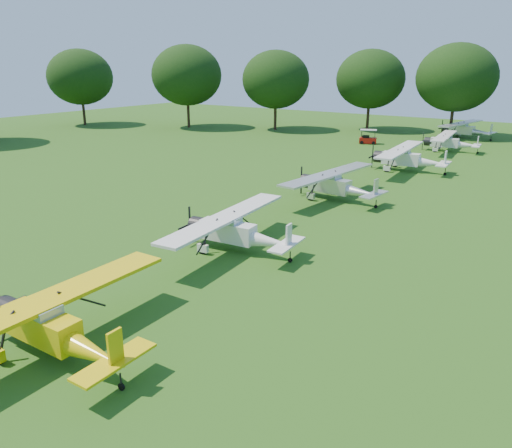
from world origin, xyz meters
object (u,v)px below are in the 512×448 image
Objects in this scene: aircraft_4 at (336,184)px; aircraft_5 at (407,157)px; aircraft_6 at (449,141)px; aircraft_3 at (235,230)px; golf_cart at (368,139)px; aircraft_2 at (51,326)px; aircraft_7 at (465,129)px.

aircraft_4 is 0.94× the size of aircraft_5.
aircraft_3 is at bearing -97.50° from aircraft_6.
golf_cart is (-9.92, 14.11, -0.76)m from aircraft_5.
aircraft_4 is 29.33m from golf_cart.
aircraft_2 is 25.53m from aircraft_4.
aircraft_7 is (-0.66, 26.51, -0.03)m from aircraft_5.
aircraft_7 is at bearing 84.60° from aircraft_3.
aircraft_6 is at bearing -21.60° from golf_cart.
aircraft_4 is (-0.27, 13.18, 0.03)m from aircraft_3.
aircraft_7 is 15.49m from golf_cart.
aircraft_5 reaches higher than aircraft_2.
aircraft_6 is at bearing 83.13° from aircraft_3.
aircraft_7 reaches higher than aircraft_4.
aircraft_5 is at bearing 91.92° from aircraft_4.
aircraft_5 is (0.89, 13.79, 0.08)m from aircraft_4.
aircraft_5 is at bearing -75.88° from golf_cart.
aircraft_2 is 39.28m from aircraft_5.
aircraft_5 is at bearing -97.70° from aircraft_6.
aircraft_5 reaches higher than aircraft_4.
aircraft_6 is 10.33m from golf_cart.
aircraft_4 is 4.58× the size of golf_cart.
aircraft_3 is 26.97m from aircraft_5.
aircraft_4 is 1.07× the size of aircraft_6.
aircraft_7 is (-1.06, 12.51, 0.14)m from aircraft_6.
aircraft_7 reaches higher than aircraft_3.
aircraft_3 is (-1.05, 12.31, -0.02)m from aircraft_2.
aircraft_4 is at bearing -98.73° from aircraft_6.
golf_cart is (-9.26, -12.40, -0.73)m from aircraft_7.
aircraft_2 is 4.53× the size of golf_cart.
aircraft_4 is (-1.32, 25.49, 0.01)m from aircraft_2.
aircraft_2 reaches higher than aircraft_3.
aircraft_5 is 1.02× the size of aircraft_7.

